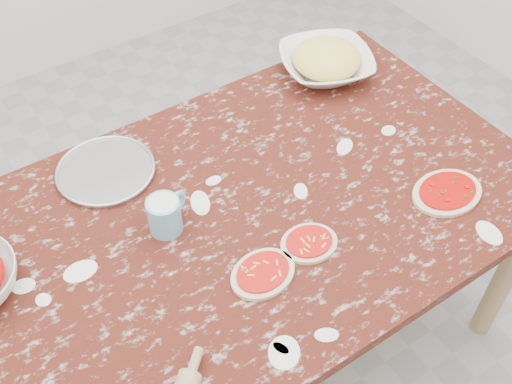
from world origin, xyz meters
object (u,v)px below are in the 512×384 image
object	(u,v)px
flour_mug	(165,214)
cheese_bowl	(326,64)
worktable	(256,223)
pizza_tray	(106,171)

from	to	relation	value
flour_mug	cheese_bowl	bearing A→B (deg)	21.35
worktable	flour_mug	world-z (taller)	flour_mug
worktable	cheese_bowl	size ratio (longest dim) A/B	5.22
worktable	cheese_bowl	bearing A→B (deg)	34.62
worktable	cheese_bowl	world-z (taller)	cheese_bowl
cheese_bowl	flour_mug	bearing A→B (deg)	-158.65
cheese_bowl	flour_mug	xyz separation A→B (m)	(-0.77, -0.30, 0.02)
cheese_bowl	flour_mug	distance (m)	0.83
pizza_tray	flour_mug	xyz separation A→B (m)	(0.05, -0.28, 0.05)
pizza_tray	cheese_bowl	world-z (taller)	cheese_bowl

